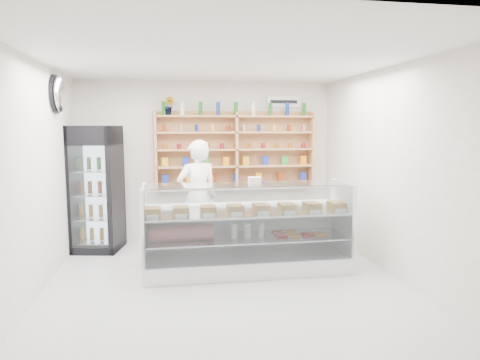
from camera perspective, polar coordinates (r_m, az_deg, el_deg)
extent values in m
plane|color=silver|center=(5.59, -1.84, -13.82)|extent=(5.00, 5.00, 0.00)
plane|color=white|center=(5.29, -1.96, 15.83)|extent=(5.00, 5.00, 0.00)
plane|color=beige|center=(7.73, -4.40, 2.65)|extent=(4.50, 0.00, 4.50)
plane|color=beige|center=(2.83, 4.95, -5.09)|extent=(4.50, 0.00, 4.50)
plane|color=beige|center=(5.44, -26.10, 0.07)|extent=(0.00, 5.00, 5.00)
plane|color=beige|center=(5.99, 19.95, 0.95)|extent=(0.00, 5.00, 5.00)
cube|color=white|center=(6.05, 0.93, -10.99)|extent=(2.82, 0.80, 0.24)
cube|color=white|center=(6.29, 0.32, -6.37)|extent=(2.82, 0.05, 0.59)
cube|color=silver|center=(5.95, 0.94, -7.67)|extent=(2.71, 0.70, 0.02)
cube|color=silver|center=(5.87, 0.94, -4.38)|extent=(2.77, 0.74, 0.02)
cube|color=silver|center=(5.52, 1.68, -6.17)|extent=(2.77, 0.12, 0.98)
cube|color=silver|center=(5.76, 1.04, -0.61)|extent=(2.77, 0.56, 0.01)
imported|color=white|center=(6.71, -5.69, -2.35)|extent=(0.75, 0.59, 1.80)
cube|color=black|center=(7.27, -18.63, -1.10)|extent=(0.85, 0.83, 2.02)
cube|color=#2F0433|center=(6.87, -18.79, 5.62)|extent=(0.70, 0.17, 0.28)
cube|color=silver|center=(6.94, -18.47, -2.22)|extent=(0.60, 0.13, 1.59)
cube|color=tan|center=(7.53, -11.15, 3.87)|extent=(0.04, 0.28, 1.33)
cube|color=tan|center=(7.63, -0.55, 4.04)|extent=(0.04, 0.28, 1.33)
cube|color=tan|center=(7.97, 9.47, 4.07)|extent=(0.04, 0.28, 1.33)
cube|color=tan|center=(7.68, -0.54, -0.36)|extent=(2.80, 0.28, 0.03)
cube|color=tan|center=(7.65, -0.54, 1.87)|extent=(2.80, 0.28, 0.03)
cube|color=tan|center=(7.62, -0.55, 4.11)|extent=(2.80, 0.28, 0.03)
cube|color=tan|center=(7.61, -0.55, 6.37)|extent=(2.80, 0.28, 0.03)
cube|color=tan|center=(7.62, -0.55, 8.47)|extent=(2.80, 0.28, 0.03)
imported|color=#1E6626|center=(7.53, -9.46, 9.71)|extent=(0.21, 0.20, 0.31)
ellipsoid|color=silver|center=(6.56, -22.94, 10.50)|extent=(0.15, 0.50, 0.50)
cube|color=white|center=(7.95, 5.82, 10.33)|extent=(0.62, 0.03, 0.20)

